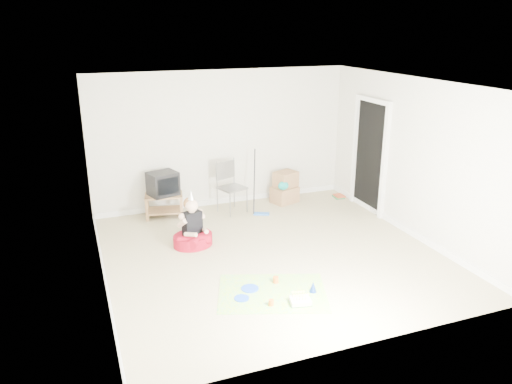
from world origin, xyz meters
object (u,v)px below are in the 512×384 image
object	(u,v)px
tv_stand	(164,203)
folding_chair	(232,188)
birthday_cake	(300,301)
seated_woman	(193,233)
crt_tv	(163,184)
cardboard_boxes	(285,188)

from	to	relation	value
tv_stand	folding_chair	size ratio (longest dim) A/B	0.76
folding_chair	birthday_cake	world-z (taller)	folding_chair
seated_woman	birthday_cake	bearing A→B (deg)	-69.23
crt_tv	seated_woman	size ratio (longest dim) A/B	0.53
tv_stand	folding_chair	distance (m)	1.29
crt_tv	cardboard_boxes	distance (m)	2.43
tv_stand	seated_woman	distance (m)	1.44
tv_stand	seated_woman	xyz separation A→B (m)	(0.19, -1.42, -0.05)
tv_stand	birthday_cake	xyz separation A→B (m)	(1.03, -3.65, -0.22)
tv_stand	crt_tv	bearing A→B (deg)	-63.43
seated_woman	birthday_cake	size ratio (longest dim) A/B	3.22
seated_woman	cardboard_boxes	bearing A→B (deg)	31.58
folding_chair	cardboard_boxes	bearing A→B (deg)	7.93
crt_tv	seated_woman	distance (m)	1.50
seated_woman	folding_chair	bearing A→B (deg)	48.55
birthday_cake	seated_woman	bearing A→B (deg)	110.77
folding_chair	cardboard_boxes	world-z (taller)	folding_chair
cardboard_boxes	seated_woman	bearing A→B (deg)	-148.42
tv_stand	seated_woman	size ratio (longest dim) A/B	0.80
tv_stand	seated_woman	bearing A→B (deg)	-82.55
crt_tv	seated_woman	xyz separation A→B (m)	(0.19, -1.42, -0.43)
folding_chair	seated_woman	xyz separation A→B (m)	(-1.06, -1.20, -0.28)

